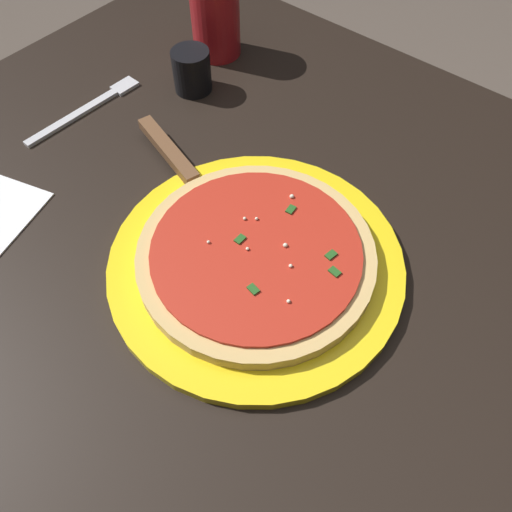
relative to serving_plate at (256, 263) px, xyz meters
The scene contains 8 objects.
ground_plane 0.77m from the serving_plate, 53.06° to the right, with size 5.00×5.00×0.00m, color brown.
restaurant_table 0.13m from the serving_plate, 53.06° to the right, with size 1.12×0.94×0.77m.
serving_plate is the anchor object (origin of this frame).
pizza 0.02m from the serving_plate, 45.72° to the left, with size 0.26×0.26×0.02m.
pizza_server 0.16m from the serving_plate, 163.71° to the left, with size 0.22×0.10×0.01m.
cup_tall_drink 0.41m from the serving_plate, 138.16° to the left, with size 0.07×0.07×0.12m, color #B2191E.
cup_small_sauce 0.33m from the serving_plate, 145.87° to the left, with size 0.05×0.05×0.06m, color black.
fork 0.36m from the serving_plate, behind, with size 0.03×0.19×0.00m.
Camera 1 is at (0.20, -0.24, 1.24)m, focal length 36.31 mm.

